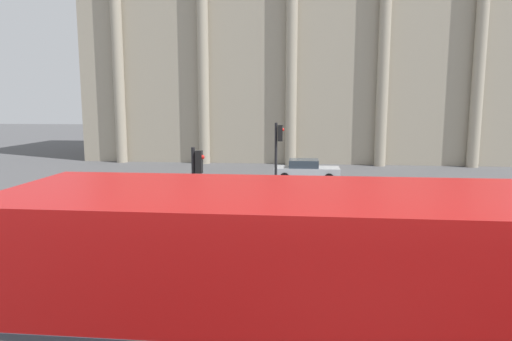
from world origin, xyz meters
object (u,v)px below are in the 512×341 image
at_px(pedestrian_black, 474,216).
at_px(traffic_light_near, 196,187).
at_px(car_silver, 306,169).
at_px(pedestrian_grey, 455,198).
at_px(pedestrian_white, 482,234).
at_px(double_decker_bus, 467,333).
at_px(traffic_light_mid, 278,156).
at_px(plaza_building_left, 294,37).

bearing_deg(pedestrian_black, traffic_light_near, 110.13).
xyz_separation_m(car_silver, pedestrian_grey, (6.32, -9.60, 0.28)).
bearing_deg(pedestrian_white, traffic_light_near, -38.75).
height_order(double_decker_bus, pedestrian_white, double_decker_bus).
distance_m(double_decker_bus, traffic_light_mid, 14.63).
relative_size(car_silver, pedestrian_white, 2.65).
bearing_deg(double_decker_bus, plaza_building_left, 98.66).
bearing_deg(pedestrian_grey, plaza_building_left, -20.02).
bearing_deg(traffic_light_near, traffic_light_mid, 69.86).
bearing_deg(traffic_light_mid, pedestrian_black, -25.20).
distance_m(double_decker_bus, pedestrian_white, 9.98).
relative_size(traffic_light_near, pedestrian_white, 2.30).
height_order(traffic_light_near, traffic_light_mid, traffic_light_mid).
distance_m(double_decker_bus, pedestrian_black, 11.71).
bearing_deg(pedestrian_white, pedestrian_black, -146.42).
distance_m(traffic_light_near, pedestrian_white, 9.14).
height_order(plaza_building_left, pedestrian_black, plaza_building_left).
height_order(double_decker_bus, pedestrian_grey, double_decker_bus).
bearing_deg(car_silver, traffic_light_mid, -110.77).
relative_size(traffic_light_mid, pedestrian_white, 2.62).
xyz_separation_m(plaza_building_left, car_silver, (1.21, -14.81, -10.46)).
distance_m(plaza_building_left, pedestrian_black, 30.55).
bearing_deg(plaza_building_left, pedestrian_grey, -72.85).
distance_m(double_decker_bus, pedestrian_grey, 15.23).
bearing_deg(car_silver, pedestrian_grey, -69.75).
height_order(pedestrian_black, pedestrian_grey, pedestrian_black).
distance_m(traffic_light_mid, pedestrian_grey, 7.83).
distance_m(pedestrian_black, pedestrian_grey, 3.59).
relative_size(traffic_light_near, car_silver, 0.87).
bearing_deg(pedestrian_white, traffic_light_mid, -81.53).
xyz_separation_m(traffic_light_mid, car_silver, (1.32, 9.79, -2.00)).
xyz_separation_m(double_decker_bus, car_silver, (-1.80, 24.09, -1.53)).
xyz_separation_m(double_decker_bus, pedestrian_grey, (4.52, 14.49, -1.25)).
relative_size(pedestrian_white, pedestrian_grey, 0.93).
bearing_deg(plaza_building_left, double_decker_bus, -85.57).
distance_m(double_decker_bus, car_silver, 24.20).
bearing_deg(pedestrian_white, plaza_building_left, -121.92).
height_order(traffic_light_near, pedestrian_grey, traffic_light_near).
distance_m(traffic_light_near, car_silver, 16.28).
relative_size(traffic_light_near, pedestrian_grey, 2.15).
bearing_deg(pedestrian_black, double_decker_bus, 164.10).
bearing_deg(pedestrian_black, car_silver, 28.14).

